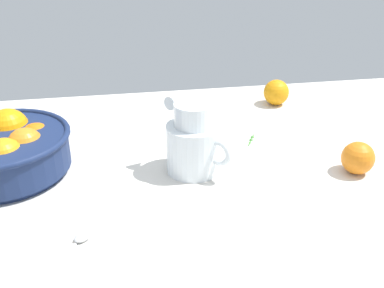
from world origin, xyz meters
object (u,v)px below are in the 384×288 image
(juice_pitcher, at_px, (194,146))
(fruit_bowl, at_px, (1,150))
(loose_orange_1, at_px, (276,92))
(loose_orange_2, at_px, (358,158))
(spoon, at_px, (65,250))

(juice_pitcher, bearing_deg, fruit_bowl, 171.70)
(loose_orange_1, relative_size, loose_orange_2, 1.04)
(loose_orange_2, bearing_deg, fruit_bowl, 170.13)
(loose_orange_2, bearing_deg, juice_pitcher, 168.31)
(fruit_bowl, distance_m, spoon, 0.31)
(fruit_bowl, bearing_deg, loose_orange_2, -9.87)
(fruit_bowl, distance_m, loose_orange_1, 0.72)
(loose_orange_2, height_order, spoon, loose_orange_2)
(juice_pitcher, bearing_deg, loose_orange_2, -11.69)
(loose_orange_1, xyz_separation_m, spoon, (-0.53, -0.54, -0.03))
(loose_orange_2, xyz_separation_m, spoon, (-0.57, -0.15, -0.03))
(loose_orange_1, distance_m, loose_orange_2, 0.39)
(juice_pitcher, relative_size, loose_orange_2, 2.30)
(juice_pitcher, distance_m, loose_orange_2, 0.33)
(loose_orange_1, bearing_deg, juice_pitcher, -132.01)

